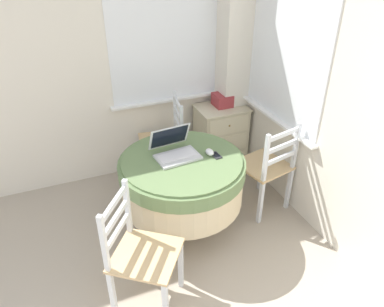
{
  "coord_description": "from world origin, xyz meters",
  "views": [
    {
      "loc": [
        0.04,
        -0.44,
        2.32
      ],
      "look_at": [
        1.07,
        2.08,
        0.66
      ],
      "focal_mm": 35.0,
      "sensor_mm": 36.0,
      "label": 1
    }
  ],
  "objects": [
    {
      "name": "corner_room_shell",
      "position": [
        1.15,
        1.91,
        1.28
      ],
      "size": [
        4.26,
        4.88,
        2.55
      ],
      "color": "silver",
      "rests_on": "ground_plane"
    },
    {
      "name": "computer_mouse",
      "position": [
        1.15,
        1.9,
        0.75
      ],
      "size": [
        0.06,
        0.09,
        0.05
      ],
      "color": "white",
      "rests_on": "round_dining_table"
    },
    {
      "name": "corner_cabinet",
      "position": [
        1.71,
        2.79,
        0.34
      ],
      "size": [
        0.53,
        0.41,
        0.68
      ],
      "color": "beige",
      "rests_on": "ground_plane"
    },
    {
      "name": "round_dining_table",
      "position": [
        0.92,
        1.93,
        0.54
      ],
      "size": [
        1.03,
        1.03,
        0.72
      ],
      "color": "#4C3D2D",
      "rests_on": "ground_plane"
    },
    {
      "name": "dining_chair_camera_near",
      "position": [
        0.39,
        1.33,
        0.45
      ],
      "size": [
        0.58,
        0.58,
        0.91
      ],
      "color": "tan",
      "rests_on": "ground_plane"
    },
    {
      "name": "cell_phone",
      "position": [
        1.2,
        1.87,
        0.73
      ],
      "size": [
        0.07,
        0.11,
        0.01
      ],
      "color": "#2D2D33",
      "rests_on": "round_dining_table"
    },
    {
      "name": "dining_chair_near_right_window",
      "position": [
        1.73,
        1.9,
        0.45
      ],
      "size": [
        0.5,
        0.5,
        0.91
      ],
      "color": "tan",
      "rests_on": "ground_plane"
    },
    {
      "name": "dining_chair_near_back_window",
      "position": [
        1.04,
        2.71,
        0.45
      ],
      "size": [
        0.49,
        0.48,
        0.91
      ],
      "color": "tan",
      "rests_on": "ground_plane"
    },
    {
      "name": "laptop",
      "position": [
        0.89,
        2.01,
        0.77
      ],
      "size": [
        0.37,
        0.35,
        0.22
      ],
      "color": "silver",
      "rests_on": "round_dining_table"
    },
    {
      "name": "storage_box",
      "position": [
        1.73,
        2.83,
        0.74
      ],
      "size": [
        0.18,
        0.19,
        0.13
      ],
      "color": "#9E3338",
      "rests_on": "corner_cabinet"
    }
  ]
}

